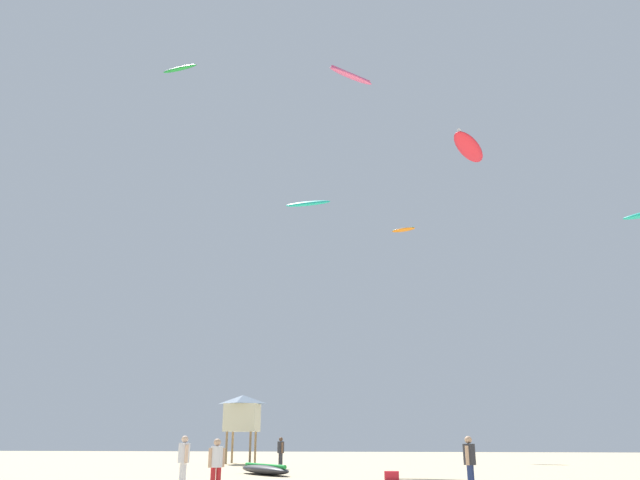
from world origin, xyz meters
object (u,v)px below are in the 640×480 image
(kite_grounded_near, at_px, (265,469))
(kite_aloft_5, at_px, (403,230))
(kite_aloft_4, at_px, (351,76))
(person_midground, at_px, (281,450))
(kite_aloft_0, at_px, (180,69))
(kite_aloft_6, at_px, (308,204))
(lifeguard_tower, at_px, (242,413))
(person_right, at_px, (184,458))
(kite_aloft_1, at_px, (469,147))
(person_left, at_px, (470,460))
(cooler_box, at_px, (392,475))
(person_foreground, at_px, (216,462))

(kite_grounded_near, xyz_separation_m, kite_aloft_5, (7.39, 24.87, 19.41))
(kite_grounded_near, bearing_deg, kite_aloft_5, 73.45)
(kite_aloft_4, bearing_deg, person_midground, -177.04)
(kite_aloft_0, bearing_deg, kite_aloft_6, 6.02)
(lifeguard_tower, height_order, kite_aloft_5, kite_aloft_5)
(lifeguard_tower, xyz_separation_m, kite_aloft_5, (11.18, 13.54, 16.57))
(person_midground, height_order, kite_grounded_near, person_midground)
(kite_aloft_0, bearing_deg, kite_aloft_5, 48.06)
(person_right, bearing_deg, kite_aloft_1, 5.90)
(person_left, relative_size, kite_aloft_4, 0.51)
(cooler_box, relative_size, kite_aloft_0, 0.20)
(person_right, relative_size, lifeguard_tower, 0.39)
(kite_aloft_0, height_order, kite_aloft_1, kite_aloft_0)
(kite_grounded_near, height_order, kite_aloft_1, kite_aloft_1)
(person_foreground, distance_m, kite_aloft_6, 23.84)
(kite_aloft_6, bearing_deg, person_foreground, -90.51)
(kite_aloft_4, bearing_deg, kite_grounded_near, -125.63)
(cooler_box, bearing_deg, person_left, -68.31)
(kite_grounded_near, distance_m, lifeguard_tower, 12.28)
(kite_grounded_near, xyz_separation_m, kite_aloft_4, (3.85, 5.38, 23.23))
(lifeguard_tower, height_order, kite_aloft_4, kite_aloft_4)
(person_foreground, distance_m, person_right, 2.53)
(person_foreground, height_order, person_right, person_right)
(person_foreground, bearing_deg, kite_aloft_0, 164.54)
(kite_grounded_near, xyz_separation_m, kite_aloft_1, (10.49, 3.43, 16.85))
(person_midground, distance_m, kite_aloft_5, 28.21)
(cooler_box, height_order, kite_aloft_1, kite_aloft_1)
(person_right, bearing_deg, person_foreground, -89.43)
(person_left, bearing_deg, kite_aloft_1, 101.45)
(person_midground, xyz_separation_m, kite_aloft_6, (0.93, 3.20, 15.11))
(kite_aloft_0, bearing_deg, cooler_box, -36.19)
(kite_grounded_near, relative_size, lifeguard_tower, 0.87)
(kite_aloft_0, bearing_deg, lifeguard_tower, 40.96)
(person_right, height_order, kite_aloft_5, kite_aloft_5)
(person_left, height_order, person_right, person_right)
(person_midground, relative_size, kite_grounded_near, 0.43)
(cooler_box, distance_m, kite_aloft_0, 31.22)
(kite_grounded_near, bearing_deg, person_midground, 92.17)
(kite_aloft_4, bearing_deg, person_left, -73.92)
(person_right, relative_size, cooler_box, 2.90)
(person_midground, xyz_separation_m, kite_aloft_5, (7.59, 19.71, 18.71))
(kite_grounded_near, distance_m, kite_aloft_4, 24.16)
(person_foreground, distance_m, kite_aloft_1, 23.26)
(person_foreground, height_order, kite_aloft_6, kite_aloft_6)
(person_left, height_order, lifeguard_tower, lifeguard_tower)
(person_right, relative_size, kite_aloft_1, 0.38)
(person_foreground, relative_size, person_right, 0.95)
(kite_aloft_4, relative_size, kite_aloft_6, 1.01)
(person_foreground, xyz_separation_m, person_left, (7.29, 1.51, 0.04))
(person_midground, relative_size, kite_aloft_1, 0.36)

